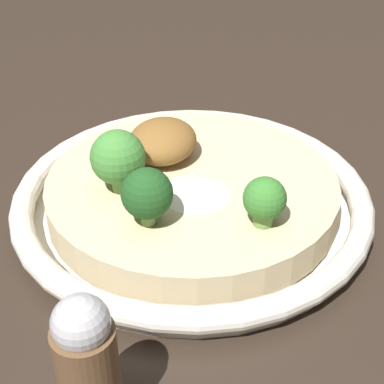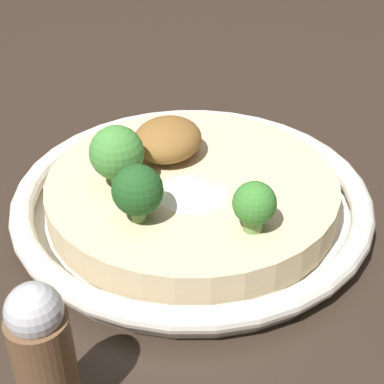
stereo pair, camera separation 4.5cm
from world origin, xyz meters
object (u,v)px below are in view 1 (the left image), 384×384
object	(u,v)px
risotto_bowl	(192,197)
broccoli_back_left	(147,194)
pepper_shaker	(88,371)
broccoli_front_left	(265,200)
broccoli_back	(118,158)

from	to	relation	value
risotto_bowl	broccoli_back_left	distance (m)	0.08
risotto_bowl	pepper_shaker	distance (m)	0.20
broccoli_front_left	pepper_shaker	distance (m)	0.17
risotto_bowl	broccoli_back	size ratio (longest dim) A/B	5.77
risotto_bowl	pepper_shaker	xyz separation A→B (m)	(-0.20, -0.02, 0.03)
pepper_shaker	broccoli_front_left	bearing A→B (deg)	-15.39
broccoli_front_left	pepper_shaker	xyz separation A→B (m)	(-0.16, 0.04, -0.01)
risotto_bowl	broccoli_back	bearing A→B (deg)	127.63
pepper_shaker	broccoli_back_left	bearing A→B (deg)	12.28
risotto_bowl	broccoli_back_left	xyz separation A→B (m)	(-0.06, 0.01, 0.04)
broccoli_front_left	broccoli_back	distance (m)	0.11
broccoli_back_left	risotto_bowl	bearing A→B (deg)	-6.92
broccoli_front_left	broccoli_back_left	distance (m)	0.08
broccoli_back	pepper_shaker	size ratio (longest dim) A/B	0.51
broccoli_back_left	pepper_shaker	bearing A→B (deg)	-167.72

